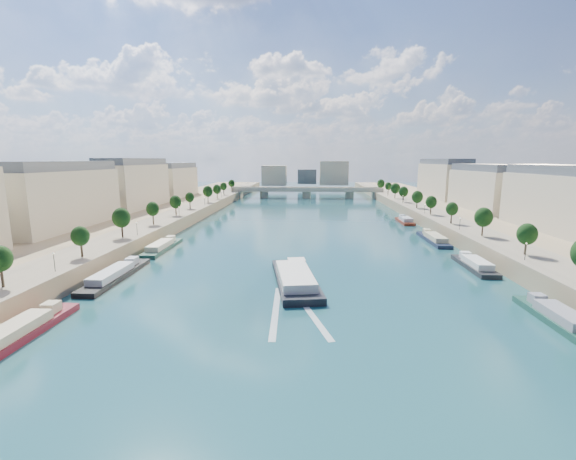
# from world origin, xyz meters

# --- Properties ---
(ground) EXTENTS (700.00, 700.00, 0.00)m
(ground) POSITION_xyz_m (0.00, 100.00, 0.00)
(ground) COLOR #0D2B3A
(ground) RESTS_ON ground
(quay_left) EXTENTS (44.00, 520.00, 5.00)m
(quay_left) POSITION_xyz_m (-72.00, 100.00, 2.50)
(quay_left) COLOR #9E8460
(quay_left) RESTS_ON ground
(quay_right) EXTENTS (44.00, 520.00, 5.00)m
(quay_right) POSITION_xyz_m (72.00, 100.00, 2.50)
(quay_right) COLOR #9E8460
(quay_right) RESTS_ON ground
(pave_left) EXTENTS (14.00, 520.00, 0.10)m
(pave_left) POSITION_xyz_m (-57.00, 100.00, 5.05)
(pave_left) COLOR gray
(pave_left) RESTS_ON quay_left
(pave_right) EXTENTS (14.00, 520.00, 0.10)m
(pave_right) POSITION_xyz_m (57.00, 100.00, 5.05)
(pave_right) COLOR gray
(pave_right) RESTS_ON quay_right
(trees_left) EXTENTS (4.80, 268.80, 8.26)m
(trees_left) POSITION_xyz_m (-55.00, 102.00, 10.48)
(trees_left) COLOR #382B1E
(trees_left) RESTS_ON ground
(trees_right) EXTENTS (4.80, 268.80, 8.26)m
(trees_right) POSITION_xyz_m (55.00, 110.00, 10.48)
(trees_right) COLOR #382B1E
(trees_right) RESTS_ON ground
(lamps_left) EXTENTS (0.36, 200.36, 4.28)m
(lamps_left) POSITION_xyz_m (-52.50, 90.00, 7.78)
(lamps_left) COLOR black
(lamps_left) RESTS_ON ground
(lamps_right) EXTENTS (0.36, 200.36, 4.28)m
(lamps_right) POSITION_xyz_m (52.50, 105.00, 7.78)
(lamps_right) COLOR black
(lamps_right) RESTS_ON ground
(buildings_left) EXTENTS (16.00, 226.00, 23.20)m
(buildings_left) POSITION_xyz_m (-85.00, 112.00, 16.45)
(buildings_left) COLOR beige
(buildings_left) RESTS_ON ground
(buildings_right) EXTENTS (16.00, 226.00, 23.20)m
(buildings_right) POSITION_xyz_m (85.00, 112.00, 16.45)
(buildings_right) COLOR beige
(buildings_right) RESTS_ON ground
(skyline) EXTENTS (79.00, 42.00, 22.00)m
(skyline) POSITION_xyz_m (3.19, 319.52, 14.66)
(skyline) COLOR beige
(skyline) RESTS_ON ground
(bridge) EXTENTS (112.00, 12.00, 8.15)m
(bridge) POSITION_xyz_m (0.00, 242.51, 5.08)
(bridge) COLOR #C1B79E
(bridge) RESTS_ON ground
(tour_barge) EXTENTS (13.44, 31.59, 4.15)m
(tour_barge) POSITION_xyz_m (-1.76, 40.01, 1.21)
(tour_barge) COLOR black
(tour_barge) RESTS_ON ground
(wake) EXTENTS (11.64, 26.03, 0.04)m
(wake) POSITION_xyz_m (-1.76, 23.48, 0.02)
(wake) COLOR silver
(wake) RESTS_ON ground
(moored_barges_left) EXTENTS (5.00, 118.82, 3.60)m
(moored_barges_left) POSITION_xyz_m (-45.50, 26.71, 0.84)
(moored_barges_left) COLOR #1A1938
(moored_barges_left) RESTS_ON ground
(moored_barges_right) EXTENTS (5.00, 162.69, 3.60)m
(moored_barges_right) POSITION_xyz_m (45.50, 54.31, 0.84)
(moored_barges_right) COLOR black
(moored_barges_right) RESTS_ON ground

